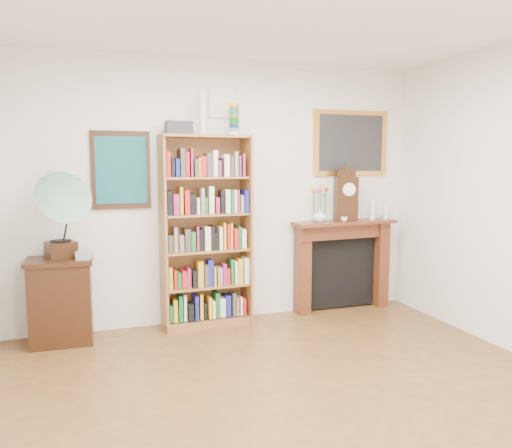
{
  "coord_description": "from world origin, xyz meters",
  "views": [
    {
      "loc": [
        -1.38,
        -2.73,
        1.73
      ],
      "look_at": [
        0.09,
        1.6,
        1.16
      ],
      "focal_mm": 35.0,
      "sensor_mm": 36.0,
      "label": 1
    }
  ],
  "objects": [
    {
      "name": "bottle_right",
      "position": [
        1.98,
        2.37,
        1.16
      ],
      "size": [
        0.06,
        0.06,
        0.2
      ],
      "primitive_type": "cylinder",
      "color": "silver",
      "rests_on": "fireplace"
    },
    {
      "name": "side_cabinet",
      "position": [
        -1.66,
        2.26,
        0.41
      ],
      "size": [
        0.62,
        0.46,
        0.82
      ],
      "primitive_type": "cube",
      "rotation": [
        0.0,
        0.0,
        -0.04
      ],
      "color": "black",
      "rests_on": "floor"
    },
    {
      "name": "room",
      "position": [
        0.0,
        0.0,
        1.4
      ],
      "size": [
        4.51,
        5.01,
        2.81
      ],
      "color": "#56321A",
      "rests_on": "ground"
    },
    {
      "name": "cd_stack",
      "position": [
        -1.43,
        2.15,
        0.86
      ],
      "size": [
        0.15,
        0.15,
        0.08
      ],
      "primitive_type": "cube",
      "rotation": [
        0.0,
        0.0,
        -0.34
      ],
      "color": "silver",
      "rests_on": "side_cabinet"
    },
    {
      "name": "small_picture",
      "position": [
        0.0,
        2.48,
        2.35
      ],
      "size": [
        0.26,
        0.04,
        0.3
      ],
      "color": "white",
      "rests_on": "back_wall"
    },
    {
      "name": "gilt_painting",
      "position": [
        1.55,
        2.48,
        1.95
      ],
      "size": [
        0.95,
        0.04,
        0.75
      ],
      "color": "gold",
      "rests_on": "back_wall"
    },
    {
      "name": "gramophone",
      "position": [
        -1.64,
        2.19,
        1.29
      ],
      "size": [
        0.67,
        0.75,
        0.82
      ],
      "rotation": [
        0.0,
        0.0,
        0.32
      ],
      "color": "black",
      "rests_on": "side_cabinet"
    },
    {
      "name": "flower_vase",
      "position": [
        1.1,
        2.36,
        1.13
      ],
      "size": [
        0.17,
        0.17,
        0.15
      ],
      "primitive_type": "imported",
      "rotation": [
        0.0,
        0.0,
        -0.23
      ],
      "color": "silver",
      "rests_on": "fireplace"
    },
    {
      "name": "teacup",
      "position": [
        1.37,
        2.27,
        1.09
      ],
      "size": [
        0.1,
        0.1,
        0.06
      ],
      "primitive_type": "imported",
      "rotation": [
        0.0,
        0.0,
        0.33
      ],
      "color": "silver",
      "rests_on": "fireplace"
    },
    {
      "name": "bookshelf",
      "position": [
        -0.22,
        2.31,
        1.12
      ],
      "size": [
        0.94,
        0.37,
        2.31
      ],
      "rotation": [
        0.0,
        0.0,
        0.05
      ],
      "color": "brown",
      "rests_on": "floor"
    },
    {
      "name": "teal_poster",
      "position": [
        -1.05,
        2.48,
        1.65
      ],
      "size": [
        0.58,
        0.04,
        0.78
      ],
      "color": "black",
      "rests_on": "back_wall"
    },
    {
      "name": "bottle_left",
      "position": [
        1.78,
        2.34,
        1.18
      ],
      "size": [
        0.07,
        0.07,
        0.24
      ],
      "primitive_type": "cylinder",
      "color": "silver",
      "rests_on": "fireplace"
    },
    {
      "name": "mantel_clock",
      "position": [
        1.43,
        2.35,
        1.34
      ],
      "size": [
        0.28,
        0.19,
        0.59
      ],
      "rotation": [
        0.0,
        0.0,
        -0.2
      ],
      "color": "black",
      "rests_on": "fireplace"
    },
    {
      "name": "fireplace",
      "position": [
        1.42,
        2.41,
        0.62
      ],
      "size": [
        1.27,
        0.36,
        1.06
      ],
      "rotation": [
        0.0,
        0.0,
        0.05
      ],
      "color": "#492611",
      "rests_on": "floor"
    }
  ]
}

